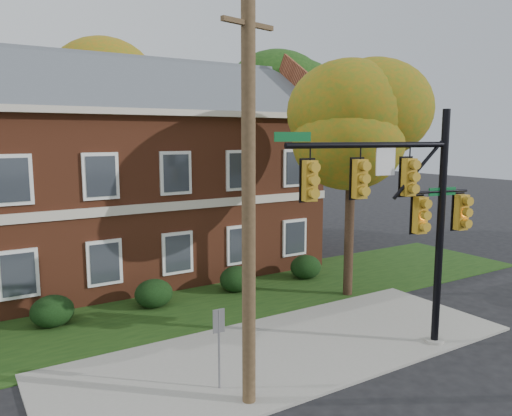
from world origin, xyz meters
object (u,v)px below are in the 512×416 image
hedge_right (237,279)px  tree_near_right (359,124)px  hedge_left (52,311)px  hedge_center (154,293)px  traffic_signal (406,204)px  sign_post (219,336)px  apartment_building (108,164)px  tree_right_rear (302,102)px  tree_far_rear (90,90)px  utility_pole (249,205)px  hedge_far_right (306,267)px

hedge_right → tree_near_right: tree_near_right is taller
hedge_left → hedge_center: (3.50, 0.00, 0.00)m
traffic_signal → sign_post: bearing=-176.9°
apartment_building → sign_post: (-0.81, -11.90, -3.56)m
sign_post → apartment_building: bearing=88.6°
apartment_building → tree_right_rear: (11.31, 0.86, 3.13)m
hedge_center → tree_near_right: bearing=-21.4°
hedge_left → tree_far_rear: size_ratio=0.12×
hedge_center → utility_pole: (-0.50, -7.54, 4.19)m
apartment_building → tree_far_rear: tree_far_rear is taller
hedge_far_right → tree_far_rear: tree_far_rear is taller
apartment_building → sign_post: size_ratio=8.94×
hedge_left → utility_pole: 9.14m
hedge_far_right → tree_far_rear: bearing=113.4°
tree_near_right → hedge_center: bearing=158.6°
apartment_building → hedge_center: size_ratio=13.43×
sign_post → traffic_signal: bearing=-5.2°
traffic_signal → hedge_center: bearing=133.6°
apartment_building → hedge_center: apartment_building is taller
utility_pole → tree_near_right: bearing=18.9°
utility_pole → traffic_signal: bearing=-10.8°
hedge_far_right → traffic_signal: size_ratio=0.20×
apartment_building → tree_far_rear: size_ratio=1.63×
tree_right_rear → traffic_signal: bearing=-115.9°
tree_right_rear → hedge_far_right: bearing=-125.2°
tree_right_rear → hedge_center: bearing=-151.6°
hedge_right → utility_pole: 9.51m
hedge_left → hedge_center: bearing=0.0°
hedge_far_right → traffic_signal: traffic_signal is taller
utility_pole → sign_post: bearing=96.3°
hedge_right → hedge_far_right: same height
hedge_center → tree_far_rear: tree_far_rear is taller
apartment_building → traffic_signal: apartment_building is taller
hedge_left → utility_pole: (3.00, -7.54, 4.19)m
tree_near_right → tree_far_rear: size_ratio=0.74×
tree_right_rear → hedge_left: bearing=-157.6°
apartment_building → hedge_left: (-3.50, -5.25, -4.46)m
hedge_far_right → sign_post: 10.29m
hedge_left → tree_right_rear: 17.74m
traffic_signal → tree_near_right: bearing=72.4°
apartment_building → sign_post: apartment_building is taller
tree_far_rear → traffic_signal: bearing=-80.5°
hedge_center → hedge_right: same height
hedge_left → tree_far_rear: 16.25m
tree_right_rear → tree_far_rear: size_ratio=0.92×
apartment_building → hedge_left: size_ratio=13.43×
traffic_signal → utility_pole: size_ratio=0.75×
hedge_right → traffic_signal: traffic_signal is taller
tree_right_rear → traffic_signal: (-6.55, -13.50, -3.78)m
tree_near_right → traffic_signal: bearing=-118.4°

